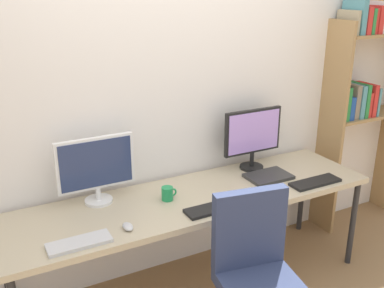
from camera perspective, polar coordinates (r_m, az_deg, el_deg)
wall_back at (r=3.16m, az=-3.15°, el=5.62°), size 4.92×0.10×2.60m
desk at (r=3.02m, az=0.45°, el=-7.39°), size 2.52×0.68×0.74m
bookshelf at (r=4.06m, az=21.43°, el=7.36°), size 0.83×0.28×2.00m
monitor_left at (r=2.88m, az=-12.19°, el=-2.94°), size 0.50×0.18×0.44m
monitor_right at (r=3.36m, az=7.79°, el=1.08°), size 0.48×0.18×0.46m
keyboard_left at (r=2.55m, az=-14.24°, el=-12.17°), size 0.35×0.13×0.02m
keyboard_center at (r=2.81m, az=2.69°, el=-8.25°), size 0.36×0.13×0.02m
keyboard_right at (r=3.28m, az=15.50°, el=-4.74°), size 0.38×0.13×0.02m
mouse_left_side at (r=2.63m, az=-8.22°, el=-10.42°), size 0.06×0.10×0.03m
mouse_right_side at (r=3.05m, az=7.74°, el=-5.94°), size 0.06×0.10×0.03m
laptop_closed at (r=3.30m, az=9.76°, el=-4.11°), size 0.32×0.22×0.02m
coffee_mug at (r=2.92m, az=-3.14°, el=-6.35°), size 0.11×0.08×0.09m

